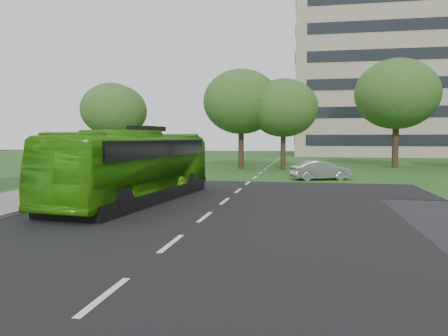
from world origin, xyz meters
name	(u,v)px	position (x,y,z in m)	size (l,w,h in m)	color
ground	(190,229)	(0.00, 0.00, 0.00)	(160.00, 160.00, 0.00)	black
street_surfaces	(257,172)	(-0.38, 22.75, 0.03)	(120.00, 120.00, 0.15)	black
office_building	(423,77)	(21.96, 61.96, 12.50)	(40.10, 20.10, 25.00)	gray
tree_park_a	(115,111)	(-14.11, 25.61, 5.34)	(5.92, 5.92, 7.86)	black
tree_park_b	(241,102)	(-2.26, 26.46, 6.12)	(6.92, 6.92, 9.08)	black
tree_park_c	(283,108)	(1.59, 26.18, 5.49)	(6.10, 6.10, 8.10)	black
tree_park_d	(397,94)	(11.92, 30.40, 6.94)	(7.76, 7.76, 10.26)	black
tree_park_f	(112,110)	(-15.77, 28.45, 5.70)	(6.28, 6.28, 8.38)	black
bus	(136,166)	(-3.98, 5.41, 1.59)	(2.67, 11.43, 3.18)	#358F0E
sedan	(321,170)	(4.59, 17.00, 0.66)	(1.39, 3.98, 1.31)	#9E9EA2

